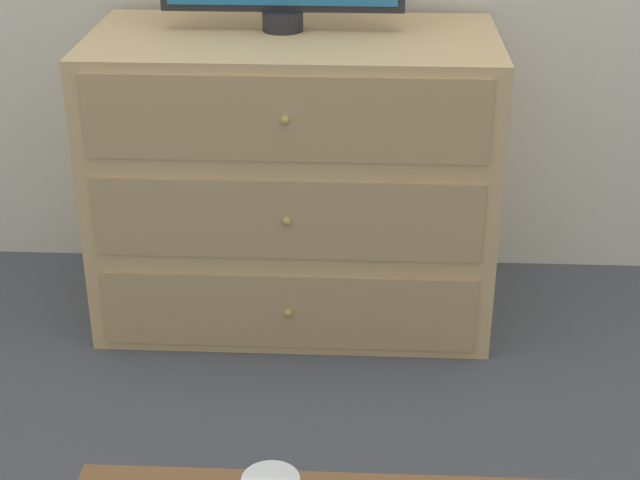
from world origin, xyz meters
name	(u,v)px	position (x,y,z in m)	size (l,w,h in m)	color
ground_plane	(306,258)	(0.00, 0.00, 0.00)	(12.00, 12.00, 0.00)	#474C56
dresser	(295,179)	(-0.01, -0.31, 0.42)	(1.11, 0.58, 0.83)	tan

